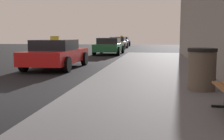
# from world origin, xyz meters

# --- Properties ---
(sidewalk) EXTENTS (4.00, 32.00, 0.15)m
(sidewalk) POSITION_xyz_m (4.00, 0.00, 0.07)
(sidewalk) COLOR #5B5B60
(sidewalk) RESTS_ON ground_plane
(trash_bin) EXTENTS (0.69, 0.69, 1.01)m
(trash_bin) POSITION_xyz_m (5.12, 1.10, 0.66)
(trash_bin) COLOR brown
(trash_bin) RESTS_ON sidewalk
(car_red) EXTENTS (2.03, 4.46, 1.43)m
(car_red) POSITION_xyz_m (-0.32, 6.24, 0.65)
(car_red) COLOR red
(car_red) RESTS_ON ground_plane
(car_green) EXTENTS (2.00, 4.53, 1.27)m
(car_green) POSITION_xyz_m (0.51, 15.93, 0.65)
(car_green) COLOR #196638
(car_green) RESTS_ON ground_plane
(car_white) EXTENTS (1.96, 4.43, 1.27)m
(car_white) POSITION_xyz_m (0.01, 25.25, 0.65)
(car_white) COLOR white
(car_white) RESTS_ON ground_plane
(car_blue) EXTENTS (1.97, 4.11, 1.43)m
(car_blue) POSITION_xyz_m (-0.26, 31.43, 0.65)
(car_blue) COLOR #233899
(car_blue) RESTS_ON ground_plane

